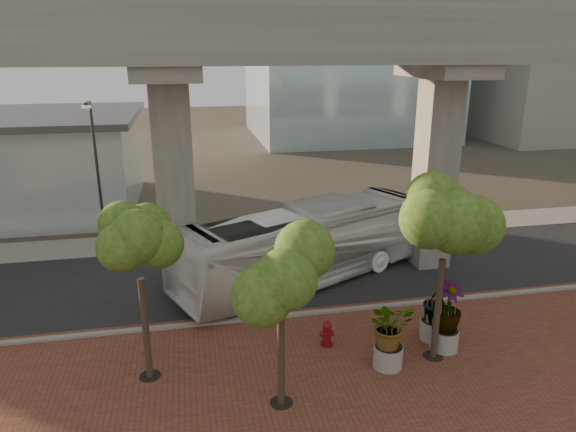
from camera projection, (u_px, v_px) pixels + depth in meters
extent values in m
plane|color=#3B372B|center=(321.00, 291.00, 22.63)|extent=(160.00, 160.00, 0.00)
cube|color=brown|center=(390.00, 409.00, 15.16)|extent=(70.00, 13.00, 0.06)
cube|color=black|center=(310.00, 273.00, 24.49)|extent=(90.00, 8.00, 0.04)
cube|color=gray|center=(333.00, 311.00, 20.74)|extent=(70.00, 0.25, 0.16)
cube|color=gray|center=(288.00, 234.00, 29.62)|extent=(90.00, 3.00, 0.06)
cube|color=gray|center=(323.00, 41.00, 19.77)|extent=(72.00, 2.40, 1.80)
cube|color=gray|center=(305.00, 42.00, 22.76)|extent=(72.00, 2.40, 1.80)
cube|color=gray|center=(300.00, 10.00, 23.36)|extent=(72.00, 0.12, 1.00)
cube|color=#A29D91|center=(560.00, 34.00, 59.60)|extent=(18.00, 16.00, 24.00)
imported|color=white|center=(307.00, 245.00, 23.20)|extent=(12.65, 7.88, 3.50)
cylinder|color=maroon|center=(327.00, 344.00, 18.40)|extent=(0.44, 0.44, 0.10)
cylinder|color=maroon|center=(327.00, 335.00, 18.29)|extent=(0.29, 0.29, 0.71)
sphere|color=maroon|center=(327.00, 326.00, 18.18)|extent=(0.34, 0.34, 0.34)
cylinder|color=maroon|center=(327.00, 322.00, 18.13)|extent=(0.10, 0.10, 0.12)
cylinder|color=maroon|center=(327.00, 334.00, 18.27)|extent=(0.49, 0.20, 0.20)
cylinder|color=#AEAB9D|center=(388.00, 356.00, 17.08)|extent=(0.97, 0.97, 0.76)
imported|color=#2C5115|center=(390.00, 325.00, 16.71)|extent=(2.16, 2.16, 1.62)
cylinder|color=#A9A699|center=(444.00, 339.00, 18.08)|extent=(0.98, 0.98, 0.76)
imported|color=#2C5115|center=(448.00, 307.00, 17.69)|extent=(2.38, 2.38, 1.79)
cylinder|color=#AEA99D|center=(433.00, 329.00, 18.73)|extent=(0.96, 0.96, 0.74)
imported|color=#2C5115|center=(436.00, 301.00, 18.37)|extent=(2.12, 2.12, 1.59)
cylinder|color=#4E3B2C|center=(146.00, 329.00, 16.13)|extent=(0.22, 0.22, 3.47)
cylinder|color=black|center=(150.00, 376.00, 16.66)|extent=(0.70, 0.70, 0.01)
cylinder|color=#4E3B2C|center=(281.00, 356.00, 14.90)|extent=(0.22, 0.22, 3.26)
cylinder|color=black|center=(281.00, 403.00, 15.40)|extent=(0.70, 0.70, 0.01)
cylinder|color=#4E3B2C|center=(438.00, 309.00, 17.18)|extent=(0.22, 0.22, 3.61)
cylinder|color=black|center=(433.00, 356.00, 17.73)|extent=(0.70, 0.70, 0.01)
cylinder|color=#2C2B30|center=(99.00, 185.00, 24.75)|extent=(0.14, 0.14, 7.82)
cube|color=#2C2B30|center=(88.00, 104.00, 23.09)|extent=(0.15, 0.98, 0.15)
cube|color=silver|center=(86.00, 107.00, 22.66)|extent=(0.39, 0.20, 0.12)
cylinder|color=#303136|center=(439.00, 161.00, 29.95)|extent=(0.14, 0.14, 7.87)
cube|color=#303136|center=(450.00, 93.00, 28.28)|extent=(0.15, 0.98, 0.15)
cube|color=silver|center=(454.00, 95.00, 27.85)|extent=(0.39, 0.20, 0.12)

